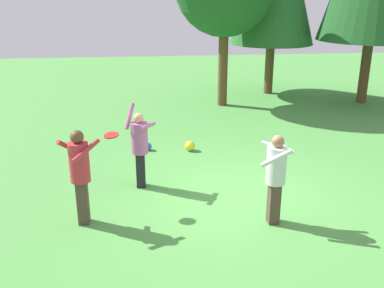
{
  "coord_description": "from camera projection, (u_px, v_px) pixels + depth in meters",
  "views": [
    {
      "loc": [
        -1.77,
        -7.63,
        3.87
      ],
      "look_at": [
        -0.88,
        0.32,
        1.05
      ],
      "focal_mm": 40.87,
      "sensor_mm": 36.0,
      "label": 1
    }
  ],
  "objects": [
    {
      "name": "person_thrower",
      "position": [
        140.0,
        144.0,
        8.84
      ],
      "size": [
        0.64,
        0.64,
        1.75
      ],
      "rotation": [
        0.0,
        0.0,
        -2.07
      ],
      "color": "black",
      "rests_on": "ground_plane"
    },
    {
      "name": "ball_blue",
      "position": [
        148.0,
        146.0,
        11.17
      ],
      "size": [
        0.2,
        0.2,
        0.2
      ],
      "primitive_type": "sphere",
      "color": "blue",
      "rests_on": "ground_plane"
    },
    {
      "name": "ball_yellow",
      "position": [
        190.0,
        146.0,
        11.13
      ],
      "size": [
        0.26,
        0.26,
        0.26
      ],
      "primitive_type": "sphere",
      "color": "yellow",
      "rests_on": "ground_plane"
    },
    {
      "name": "frisbee",
      "position": [
        111.0,
        135.0,
        7.8
      ],
      "size": [
        0.38,
        0.38,
        0.06
      ],
      "color": "red"
    },
    {
      "name": "person_catcher",
      "position": [
        80.0,
        169.0,
        7.37
      ],
      "size": [
        0.73,
        0.73,
        1.71
      ],
      "rotation": [
        0.0,
        0.0,
        0.81
      ],
      "color": "#4C382D",
      "rests_on": "ground_plane"
    },
    {
      "name": "person_bystander",
      "position": [
        276.0,
        172.0,
        7.41
      ],
      "size": [
        0.66,
        0.62,
        1.62
      ],
      "rotation": [
        0.0,
        0.0,
        2.83
      ],
      "color": "#4C382D",
      "rests_on": "ground_plane"
    },
    {
      "name": "ground_plane",
      "position": [
        238.0,
        198.0,
        8.63
      ],
      "size": [
        40.0,
        40.0,
        0.0
      ],
      "primitive_type": "plane",
      "color": "#4C9342"
    }
  ]
}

